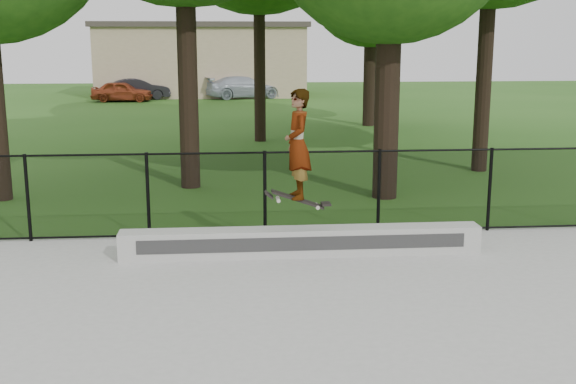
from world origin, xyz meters
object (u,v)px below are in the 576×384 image
car_c (244,87)px  skater_airborne (298,146)px  car_a (122,91)px  car_b (137,89)px  grind_ledge (302,242)px

car_c → skater_airborne: size_ratio=2.16×
car_a → car_b: (0.68, 1.23, 0.04)m
grind_ledge → car_c: 30.61m
car_a → car_c: car_c is taller
car_a → skater_airborne: bearing=-164.1°
car_a → car_c: bearing=-74.2°
car_c → grind_ledge: bearing=164.1°
car_a → car_b: car_b is taller
grind_ledge → car_b: (-6.10, 30.33, 0.31)m
grind_ledge → car_c: car_c is taller
grind_ledge → car_c: size_ratio=1.41×
grind_ledge → car_b: size_ratio=1.75×
car_a → car_b: size_ratio=0.99×
car_a → car_c: 6.83m
car_c → skater_airborne: bearing=163.9°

